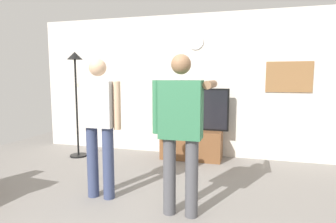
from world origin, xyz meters
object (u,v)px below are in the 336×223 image
object	(u,v)px
television	(192,109)
wall_clock	(196,42)
tv_stand	(192,144)
framed_picture	(289,77)
person_standing_nearer_couch	(181,125)
floor_lamp	(76,82)
person_standing_nearer_lamp	(100,120)

from	to	relation	value
television	wall_clock	xyz separation A→B (m)	(-0.00, 0.24, 1.25)
tv_stand	wall_clock	xyz separation A→B (m)	(0.00, 0.29, 1.91)
tv_stand	framed_picture	distance (m)	2.10
tv_stand	person_standing_nearer_couch	world-z (taller)	person_standing_nearer_couch
wall_clock	framed_picture	world-z (taller)	wall_clock
floor_lamp	wall_clock	bearing A→B (deg)	19.08
wall_clock	floor_lamp	world-z (taller)	wall_clock
tv_stand	floor_lamp	bearing A→B (deg)	-168.16
tv_stand	framed_picture	xyz separation A→B (m)	(1.66, 0.30, 1.25)
tv_stand	floor_lamp	xyz separation A→B (m)	(-2.13, -0.45, 1.14)
television	person_standing_nearer_couch	bearing A→B (deg)	-82.08
person_standing_nearer_couch	person_standing_nearer_lamp	bearing A→B (deg)	170.58
tv_stand	wall_clock	size ratio (longest dim) A/B	3.72
person_standing_nearer_lamp	person_standing_nearer_couch	size ratio (longest dim) A/B	0.99
tv_stand	person_standing_nearer_lamp	xyz separation A→B (m)	(-0.77, -2.00, 0.71)
wall_clock	person_standing_nearer_lamp	bearing A→B (deg)	-108.54
wall_clock	framed_picture	bearing A→B (deg)	0.17
tv_stand	floor_lamp	distance (m)	2.46
wall_clock	person_standing_nearer_lamp	xyz separation A→B (m)	(-0.77, -2.29, -1.19)
wall_clock	floor_lamp	bearing A→B (deg)	-160.92
framed_picture	person_standing_nearer_couch	bearing A→B (deg)	-118.71
television	framed_picture	world-z (taller)	framed_picture
wall_clock	floor_lamp	xyz separation A→B (m)	(-2.13, -0.74, -0.76)
wall_clock	television	bearing A→B (deg)	-90.00
framed_picture	person_standing_nearer_lamp	distance (m)	3.38
person_standing_nearer_lamp	person_standing_nearer_couch	xyz separation A→B (m)	(1.08, -0.18, 0.02)
tv_stand	person_standing_nearer_couch	distance (m)	2.32
tv_stand	framed_picture	world-z (taller)	framed_picture
wall_clock	person_standing_nearer_lamp	world-z (taller)	wall_clock
framed_picture	wall_clock	bearing A→B (deg)	-179.83
framed_picture	person_standing_nearer_lamp	xyz separation A→B (m)	(-2.43, -2.29, -0.53)
television	floor_lamp	distance (m)	2.24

